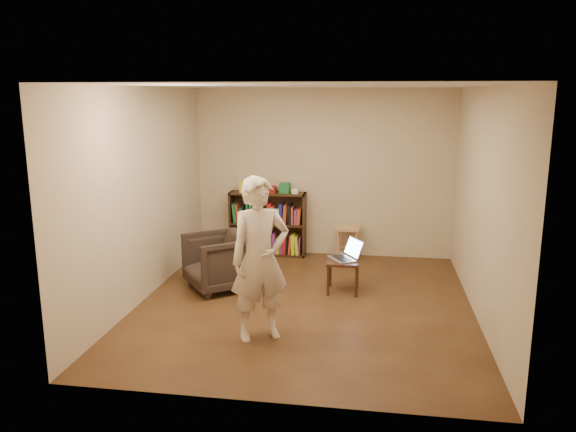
% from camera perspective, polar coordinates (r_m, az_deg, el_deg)
% --- Properties ---
extents(floor, '(4.50, 4.50, 0.00)m').
position_cam_1_polar(floor, '(6.93, 1.70, -8.95)').
color(floor, '#3F2314').
rests_on(floor, ground).
extents(ceiling, '(4.50, 4.50, 0.00)m').
position_cam_1_polar(ceiling, '(6.45, 1.85, 13.09)').
color(ceiling, silver).
rests_on(ceiling, wall_back).
extents(wall_back, '(4.00, 0.00, 4.00)m').
position_cam_1_polar(wall_back, '(8.77, 3.60, 4.37)').
color(wall_back, beige).
rests_on(wall_back, floor).
extents(wall_left, '(0.00, 4.50, 4.50)m').
position_cam_1_polar(wall_left, '(7.09, -14.49, 2.09)').
color(wall_left, beige).
rests_on(wall_left, floor).
extents(wall_right, '(0.00, 4.50, 4.50)m').
position_cam_1_polar(wall_right, '(6.63, 19.20, 1.09)').
color(wall_right, beige).
rests_on(wall_right, floor).
extents(bookshelf, '(1.20, 0.30, 1.00)m').
position_cam_1_polar(bookshelf, '(8.90, -2.05, -1.14)').
color(bookshelf, black).
rests_on(bookshelf, floor).
extents(box_yellow, '(0.21, 0.15, 0.17)m').
position_cam_1_polar(box_yellow, '(8.80, -4.21, 2.98)').
color(box_yellow, '#CAD826').
rests_on(box_yellow, bookshelf).
extents(red_cloth, '(0.30, 0.23, 0.10)m').
position_cam_1_polar(red_cloth, '(8.76, -2.18, 2.71)').
color(red_cloth, maroon).
rests_on(red_cloth, bookshelf).
extents(box_green, '(0.16, 0.16, 0.15)m').
position_cam_1_polar(box_green, '(8.73, -0.32, 2.87)').
color(box_green, '#1E7338').
rests_on(box_green, bookshelf).
extents(box_white, '(0.10, 0.10, 0.07)m').
position_cam_1_polar(box_white, '(8.68, 0.72, 2.55)').
color(box_white, white).
rests_on(box_white, bookshelf).
extents(stool, '(0.35, 0.35, 0.51)m').
position_cam_1_polar(stool, '(8.67, 6.10, -1.74)').
color(stool, tan).
rests_on(stool, floor).
extents(armchair, '(1.11, 1.11, 0.73)m').
position_cam_1_polar(armchair, '(7.41, -7.00, -4.62)').
color(armchair, '#302820').
rests_on(armchair, floor).
extents(side_table, '(0.41, 0.41, 0.42)m').
position_cam_1_polar(side_table, '(7.28, 5.62, -5.03)').
color(side_table, black).
rests_on(side_table, floor).
extents(laptop, '(0.51, 0.51, 0.27)m').
position_cam_1_polar(laptop, '(7.30, 5.92, -3.92)').
color(laptop, '#A6A6AA').
rests_on(laptop, side_table).
extents(person, '(0.75, 0.67, 1.71)m').
position_cam_1_polar(person, '(5.76, -2.88, -4.42)').
color(person, beige).
rests_on(person, floor).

